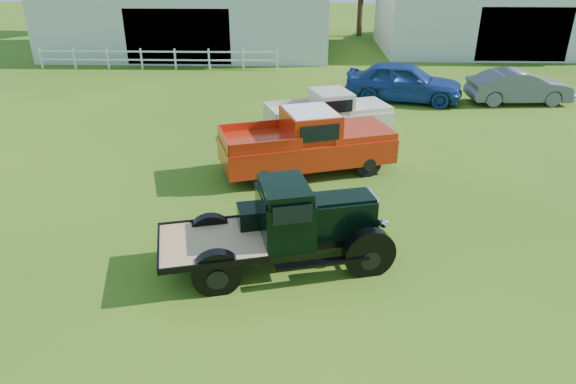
# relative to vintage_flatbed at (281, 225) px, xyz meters

# --- Properties ---
(ground) EXTENTS (120.00, 120.00, 0.00)m
(ground) POSITION_rel_vintage_flatbed_xyz_m (-0.08, 0.40, -1.00)
(ground) COLOR #305912
(shed_left) EXTENTS (18.80, 10.20, 5.60)m
(shed_left) POSITION_rel_vintage_flatbed_xyz_m (-7.08, 26.40, 1.80)
(shed_left) COLOR silver
(shed_left) RESTS_ON ground
(shed_right) EXTENTS (16.80, 9.20, 5.20)m
(shed_right) POSITION_rel_vintage_flatbed_xyz_m (13.92, 27.40, 1.60)
(shed_right) COLOR silver
(shed_right) RESTS_ON ground
(fence_rail) EXTENTS (14.20, 0.16, 1.20)m
(fence_rail) POSITION_rel_vintage_flatbed_xyz_m (-8.08, 20.40, -0.40)
(fence_rail) COLOR white
(fence_rail) RESTS_ON ground
(vintage_flatbed) EXTENTS (5.40, 3.17, 2.01)m
(vintage_flatbed) POSITION_rel_vintage_flatbed_xyz_m (0.00, 0.00, 0.00)
(vintage_flatbed) COLOR black
(vintage_flatbed) RESTS_ON ground
(red_pickup) EXTENTS (5.97, 3.75, 2.03)m
(red_pickup) POSITION_rel_vintage_flatbed_xyz_m (0.59, 5.37, 0.01)
(red_pickup) COLOR #B0220C
(red_pickup) RESTS_ON ground
(white_pickup) EXTENTS (5.10, 3.30, 1.75)m
(white_pickup) POSITION_rel_vintage_flatbed_xyz_m (1.40, 8.69, -0.13)
(white_pickup) COLOR beige
(white_pickup) RESTS_ON ground
(misc_car_blue) EXTENTS (5.68, 3.37, 1.81)m
(misc_car_blue) POSITION_rel_vintage_flatbed_xyz_m (5.12, 13.94, -0.10)
(misc_car_blue) COLOR navy
(misc_car_blue) RESTS_ON ground
(misc_car_grey) EXTENTS (4.67, 1.88, 1.51)m
(misc_car_grey) POSITION_rel_vintage_flatbed_xyz_m (10.36, 13.70, -0.25)
(misc_car_grey) COLOR #53555F
(misc_car_grey) RESTS_ON ground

